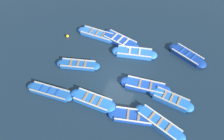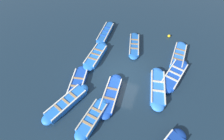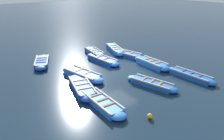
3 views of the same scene
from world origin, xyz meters
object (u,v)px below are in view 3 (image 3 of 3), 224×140
boat_alongside (82,87)px  boat_bow_out (115,49)px  boat_inner_gap (94,52)px  boat_stern_in (103,60)px  boat_tucked (102,102)px  boat_outer_right (190,76)px  boat_broadside (82,75)px  buoy_orange_near (150,116)px  boat_far_corner (151,84)px  boat_centre (152,63)px  boat_near_quay (42,62)px  boat_end_of_row (127,54)px

boat_alongside → boat_bow_out: bearing=128.2°
boat_inner_gap → boat_stern_in: bearing=-13.2°
boat_tucked → boat_alongside: (-2.18, 0.05, 0.02)m
boat_outer_right → boat_tucked: (-0.69, -6.73, 0.00)m
boat_broadside → buoy_orange_near: (6.12, 0.13, -0.06)m
buoy_orange_near → boat_bow_out: bearing=151.2°
boat_bow_out → boat_far_corner: size_ratio=1.06×
boat_bow_out → boat_centre: 4.64m
boat_outer_right → boat_stern_in: bearing=-154.8°
boat_tucked → buoy_orange_near: (2.35, 1.12, -0.03)m
boat_outer_right → boat_broadside: 7.27m
boat_near_quay → boat_stern_in: bearing=60.4°
boat_far_corner → boat_inner_gap: 7.42m
boat_near_quay → buoy_orange_near: bearing=7.9°
boat_inner_gap → boat_stern_in: 2.02m
boat_far_corner → boat_stern_in: (-5.43, 0.08, 0.02)m
boat_far_corner → boat_near_quay: (-7.76, -4.04, 0.03)m
boat_tucked → boat_broadside: bearing=165.3°
boat_outer_right → boat_near_quay: (-8.49, -7.02, 0.02)m
boat_near_quay → boat_end_of_row: (2.41, 6.70, -0.03)m
boat_bow_out → buoy_orange_near: bearing=-28.8°
boat_near_quay → buoy_orange_near: (10.15, 1.41, -0.06)m
boat_broadside → buoy_orange_near: size_ratio=14.82×
boat_end_of_row → boat_alongside: bearing=-63.1°
boat_far_corner → boat_tucked: bearing=-89.4°
boat_inner_gap → boat_stern_in: (1.97, -0.46, -0.03)m
buoy_orange_near → boat_far_corner: bearing=132.2°
boat_outer_right → boat_alongside: size_ratio=0.93×
boat_far_corner → boat_centre: (-2.42, 2.56, 0.04)m
boat_stern_in → buoy_orange_near: bearing=-19.1°
boat_far_corner → boat_stern_in: boat_stern_in is taller
boat_end_of_row → buoy_orange_near: boat_end_of_row is taller
boat_near_quay → boat_alongside: size_ratio=0.89×
boat_end_of_row → boat_bow_out: bearing=-176.6°
boat_far_corner → boat_outer_right: boat_outer_right is taller
boat_tucked → boat_broadside: size_ratio=0.98×
buoy_orange_near → boat_stern_in: bearing=160.9°
boat_outer_right → boat_stern_in: 6.80m
boat_far_corner → buoy_orange_near: boat_far_corner is taller
boat_broadside → boat_alongside: (1.59, -0.94, -0.01)m
boat_end_of_row → buoy_orange_near: 9.38m
boat_far_corner → boat_alongside: 4.27m
buoy_orange_near → boat_alongside: bearing=-166.7°
boat_alongside → boat_centre: bearing=92.6°
boat_stern_in → boat_centre: 3.90m
boat_end_of_row → boat_broadside: bearing=-73.3°
boat_far_corner → buoy_orange_near: bearing=-47.8°
boat_outer_right → boat_near_quay: boat_near_quay is taller
boat_broadside → boat_centre: bearing=76.1°
boat_stern_in → buoy_orange_near: 8.27m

